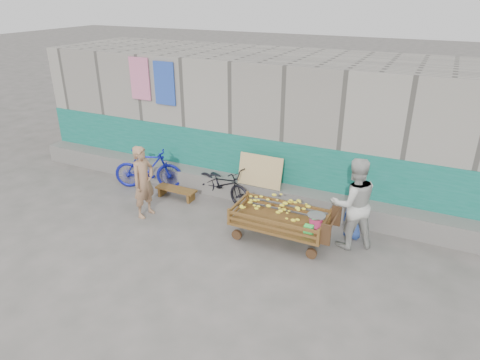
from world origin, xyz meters
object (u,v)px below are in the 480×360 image
at_px(child, 354,217).
at_px(bench, 176,191).
at_px(bicycle_dark, 223,183).
at_px(bicycle_blue, 148,169).
at_px(woman, 353,203).
at_px(vendor_man, 144,182).
at_px(banana_cart, 278,214).

bearing_deg(child, bench, 7.92).
distance_m(bicycle_dark, bicycle_blue, 1.91).
distance_m(bench, child, 4.02).
bearing_deg(bench, child, 0.67).
height_order(woman, child, woman).
distance_m(vendor_man, bicycle_dark, 1.79).
relative_size(banana_cart, woman, 1.12).
height_order(bench, bicycle_blue, bicycle_blue).
bearing_deg(bicycle_blue, child, -112.66).
xyz_separation_m(vendor_man, bicycle_dark, (1.14, 1.34, -0.37)).
bearing_deg(vendor_man, bicycle_blue, 40.33).
height_order(bench, bicycle_dark, bicycle_dark).
distance_m(bench, woman, 4.08).
height_order(child, bicycle_blue, bicycle_blue).
distance_m(banana_cart, bicycle_blue, 3.73).
relative_size(bench, child, 1.10).
relative_size(banana_cart, bicycle_blue, 1.19).
height_order(vendor_man, bicycle_blue, vendor_man).
xyz_separation_m(banana_cart, bench, (-2.74, 0.66, -0.38)).
height_order(banana_cart, woman, woman).
height_order(banana_cart, bicycle_blue, bicycle_blue).
bearing_deg(bicycle_dark, woman, -86.27).
bearing_deg(bicycle_blue, banana_cart, -124.14).
bearing_deg(banana_cart, woman, 18.19).
distance_m(child, bicycle_dark, 3.03).
bearing_deg(vendor_man, banana_cart, -77.86).
distance_m(woman, bicycle_blue, 4.94).
bearing_deg(child, woman, 97.26).
relative_size(bench, bicycle_blue, 0.59).
bearing_deg(bicycle_dark, bicycle_blue, 111.64).
bearing_deg(child, vendor_man, 20.73).
bearing_deg(banana_cart, bicycle_dark, 148.75).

